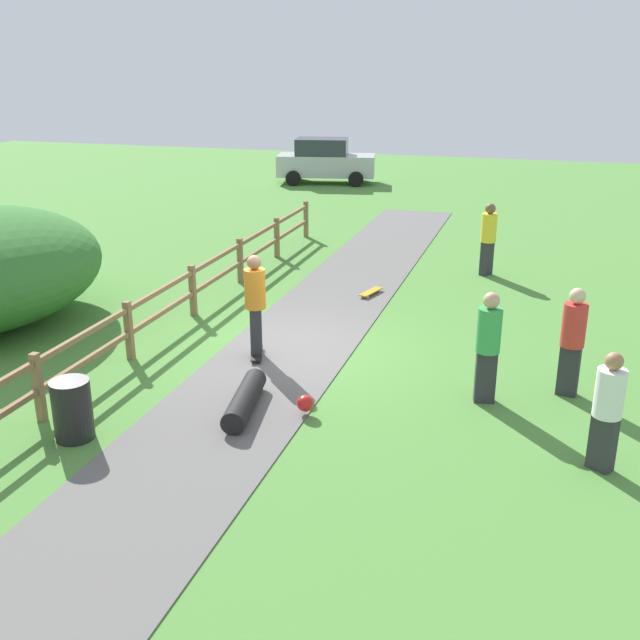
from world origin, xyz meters
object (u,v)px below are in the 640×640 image
(bystander_green, at_px, (488,342))
(trash_bin, at_px, (72,410))
(bystander_red, at_px, (573,337))
(parked_car_silver, at_px, (325,161))
(bystander_white, at_px, (608,407))
(skateboard_loose, at_px, (371,292))
(skater_riding, at_px, (255,301))
(bystander_yellow, at_px, (488,236))
(skater_fallen, at_px, (249,400))

(bystander_green, bearing_deg, trash_bin, -151.67)
(bystander_red, distance_m, parked_car_silver, 22.14)
(bystander_white, xyz_separation_m, parked_car_silver, (-10.48, 22.04, 0.04))
(bystander_red, height_order, parked_car_silver, parked_car_silver)
(parked_car_silver, bearing_deg, bystander_white, -64.57)
(skateboard_loose, distance_m, bystander_white, 8.17)
(trash_bin, relative_size, parked_car_silver, 0.20)
(bystander_red, bearing_deg, bystander_green, -152.44)
(skateboard_loose, relative_size, bystander_red, 0.45)
(skater_riding, xyz_separation_m, bystander_white, (5.85, -2.30, -0.17))
(skater_riding, xyz_separation_m, bystander_green, (4.16, -0.65, -0.08))
(trash_bin, xyz_separation_m, bystander_red, (6.80, 3.65, 0.56))
(skater_riding, xyz_separation_m, bystander_red, (5.43, 0.01, -0.09))
(bystander_green, distance_m, bystander_white, 2.36)
(skateboard_loose, height_order, bystander_green, bystander_green)
(bystander_yellow, bearing_deg, bystander_green, -84.98)
(skater_riding, relative_size, parked_car_silver, 0.43)
(skateboard_loose, bearing_deg, bystander_yellow, 47.02)
(skater_riding, height_order, bystander_red, skater_riding)
(skater_fallen, relative_size, skateboard_loose, 2.05)
(bystander_white, bearing_deg, trash_bin, -169.54)
(bystander_red, bearing_deg, bystander_yellow, 105.70)
(skateboard_loose, distance_m, parked_car_silver, 16.49)
(skateboard_loose, bearing_deg, parked_car_silver, 110.45)
(skater_riding, xyz_separation_m, skateboard_loose, (1.12, 4.31, -1.01))
(skateboard_loose, height_order, bystander_red, bystander_red)
(bystander_yellow, distance_m, parked_car_silver, 15.23)
(skater_fallen, xyz_separation_m, bystander_yellow, (2.79, 8.97, 0.81))
(bystander_white, bearing_deg, skateboard_loose, 125.55)
(bystander_yellow, height_order, parked_car_silver, parked_car_silver)
(bystander_white, relative_size, parked_car_silver, 0.38)
(trash_bin, height_order, skateboard_loose, trash_bin)
(trash_bin, relative_size, skater_riding, 0.47)
(bystander_red, bearing_deg, parked_car_silver, 117.02)
(bystander_red, height_order, bystander_white, bystander_red)
(bystander_red, distance_m, bystander_green, 1.43)
(skater_fallen, bearing_deg, bystander_white, -2.13)
(bystander_yellow, bearing_deg, bystander_white, -75.66)
(trash_bin, distance_m, bystander_green, 6.32)
(trash_bin, bearing_deg, skater_fallen, 36.05)
(bystander_red, distance_m, bystander_yellow, 7.12)
(skater_fallen, bearing_deg, trash_bin, -143.95)
(trash_bin, relative_size, bystander_yellow, 0.49)
(skateboard_loose, bearing_deg, trash_bin, -107.46)
(bystander_green, height_order, parked_car_silver, parked_car_silver)
(skater_fallen, bearing_deg, skateboard_loose, 86.39)
(trash_bin, bearing_deg, bystander_green, 28.33)
(parked_car_silver, bearing_deg, skater_fallen, -76.24)
(bystander_green, bearing_deg, bystander_yellow, 95.02)
(trash_bin, height_order, skater_fallen, trash_bin)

